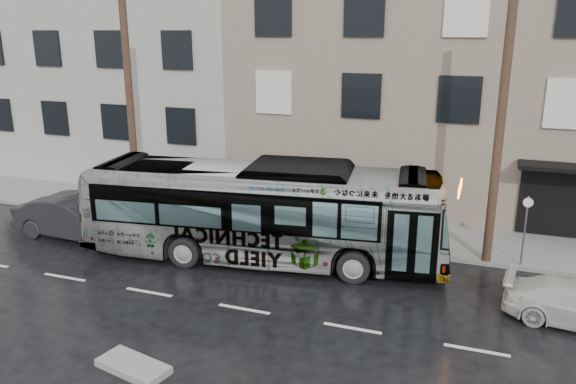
{
  "coord_description": "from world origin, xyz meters",
  "views": [
    {
      "loc": [
        6.15,
        -15.82,
        7.75
      ],
      "look_at": [
        -0.46,
        2.5,
        2.12
      ],
      "focal_mm": 35.0,
      "sensor_mm": 36.0,
      "label": 1
    }
  ],
  "objects_px": {
    "utility_pole_front": "(500,130)",
    "dark_sedan": "(76,217)",
    "utility_pole_rear": "(130,110)",
    "bus": "(263,212)",
    "sign_post": "(525,231)"
  },
  "relations": [
    {
      "from": "utility_pole_front",
      "to": "bus",
      "type": "bearing_deg",
      "value": -163.73
    },
    {
      "from": "utility_pole_front",
      "to": "dark_sedan",
      "type": "xyz_separation_m",
      "value": [
        -15.0,
        -2.61,
        -3.84
      ]
    },
    {
      "from": "utility_pole_rear",
      "to": "sign_post",
      "type": "distance_m",
      "value": 15.46
    },
    {
      "from": "utility_pole_rear",
      "to": "dark_sedan",
      "type": "distance_m",
      "value": 4.75
    },
    {
      "from": "sign_post",
      "to": "dark_sedan",
      "type": "bearing_deg",
      "value": -170.8
    },
    {
      "from": "bus",
      "to": "dark_sedan",
      "type": "distance_m",
      "value": 7.68
    },
    {
      "from": "utility_pole_rear",
      "to": "bus",
      "type": "distance_m",
      "value": 7.54
    },
    {
      "from": "utility_pole_rear",
      "to": "bus",
      "type": "relative_size",
      "value": 0.72
    },
    {
      "from": "utility_pole_rear",
      "to": "bus",
      "type": "height_order",
      "value": "utility_pole_rear"
    },
    {
      "from": "sign_post",
      "to": "dark_sedan",
      "type": "xyz_separation_m",
      "value": [
        -16.1,
        -2.61,
        -0.54
      ]
    },
    {
      "from": "sign_post",
      "to": "utility_pole_front",
      "type": "bearing_deg",
      "value": 180.0
    },
    {
      "from": "utility_pole_front",
      "to": "utility_pole_rear",
      "type": "distance_m",
      "value": 14.0
    },
    {
      "from": "utility_pole_front",
      "to": "sign_post",
      "type": "relative_size",
      "value": 3.75
    },
    {
      "from": "bus",
      "to": "utility_pole_front",
      "type": "bearing_deg",
      "value": -81.1
    },
    {
      "from": "sign_post",
      "to": "utility_pole_rear",
      "type": "bearing_deg",
      "value": 180.0
    }
  ]
}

